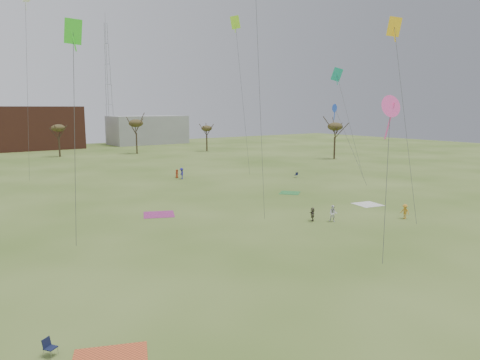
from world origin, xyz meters
TOP-DOWN VIEW (x-y plane):
  - ground at (0.00, 0.00)m, footprint 260.00×260.00m
  - spectator_fore_c at (10.39, 13.46)m, footprint 1.11×1.34m
  - flyer_mid_b at (19.08, 8.44)m, footprint 0.62×1.03m
  - spectator_mid_e at (11.94, 12.04)m, footprint 1.04×1.06m
  - flyer_far_b at (12.90, 47.74)m, footprint 0.85×0.73m
  - flyer_far_c at (12.98, 46.24)m, footprint 1.01×1.35m
  - blanket_cream at (21.66, 15.28)m, footprint 3.47×3.47m
  - blanket_plum at (-1.27, 25.48)m, footprint 4.37×4.37m
  - blanket_olive at (19.08, 26.50)m, footprint 3.73×3.73m
  - camp_chair_left at (-18.23, 2.26)m, footprint 0.72×0.73m
  - camp_chair_right at (29.38, 36.29)m, footprint 0.61×0.58m
  - kites_aloft at (-0.98, 26.80)m, footprint 63.54×67.84m
  - tree_line at (-2.85, 79.12)m, footprint 117.44×49.32m
  - building_brick at (5.00, 120.00)m, footprint 26.00×16.00m
  - building_grey at (40.00, 118.00)m, footprint 24.00×12.00m
  - radio_tower at (30.00, 125.00)m, footprint 1.51×1.72m

SIDE VIEW (x-z plane):
  - ground at x=0.00m, z-range 0.00..0.00m
  - blanket_cream at x=21.66m, z-range -0.01..0.02m
  - blanket_plum at x=-1.27m, z-range -0.01..0.02m
  - blanket_olive at x=19.08m, z-range -0.01..0.02m
  - camp_chair_left at x=-18.23m, z-range -0.18..0.69m
  - camp_chair_right at x=29.38m, z-range -0.18..0.69m
  - spectator_fore_c at x=10.39m, z-range 0.00..1.44m
  - flyer_far_b at x=12.90m, z-range 0.00..1.46m
  - flyer_mid_b at x=19.08m, z-range 0.00..1.56m
  - spectator_mid_e at x=11.94m, z-range 0.00..1.71m
  - flyer_far_c at x=12.98m, z-range 0.00..1.86m
  - building_grey at x=40.00m, z-range 0.00..9.00m
  - building_brick at x=5.00m, z-range 0.00..12.00m
  - tree_line at x=-2.85m, z-range 2.63..11.54m
  - radio_tower at x=30.00m, z-range -1.29..39.71m
  - kites_aloft at x=-0.98m, z-range 7.45..34.33m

